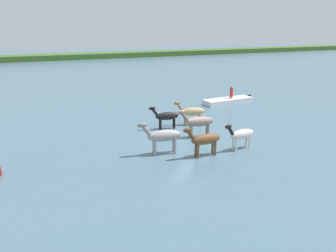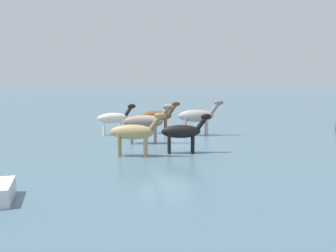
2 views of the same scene
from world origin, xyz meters
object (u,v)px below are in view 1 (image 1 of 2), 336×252
Objects in this scene: person_helmsman_aft at (231,92)px; horse_dun_straggler at (192,112)px; horse_dark_mare at (163,136)px; horse_mid_herd at (205,139)px; boat_motor_center at (228,102)px; horse_gray_outer at (166,116)px; horse_lead at (241,134)px; horse_pinto_flank at (198,122)px.

horse_dun_straggler is at bearing -145.86° from person_helmsman_aft.
horse_dark_mare is (-4.24, -4.46, 0.09)m from horse_dun_straggler.
horse_dark_mare reaches higher than horse_dun_straggler.
horse_mid_herd reaches higher than boat_motor_center.
horse_dark_mare is 2.47m from horse_mid_herd.
horse_gray_outer is at bearing -106.27° from horse_dark_mare.
person_helmsman_aft reaches higher than horse_gray_outer.
horse_lead is 0.86× the size of horse_dark_mare.
boat_motor_center is (8.84, 4.92, -0.80)m from horse_gray_outer.
horse_gray_outer is at bearing -53.35° from horse_pinto_flank.
horse_dun_straggler is at bearing -168.26° from horse_gray_outer.
person_helmsman_aft is (7.75, 7.36, 0.04)m from horse_pinto_flank.
horse_lead is at bearing -177.97° from horse_mid_herd.
horse_pinto_flank reaches higher than boat_motor_center.
horse_gray_outer is at bearing 25.50° from boat_motor_center.
horse_mid_herd is at bearing 157.49° from horse_dark_mare.
horse_pinto_flank is at bearing 41.22° from boat_motor_center.
horse_mid_herd reaches higher than horse_lead.
horse_pinto_flank is 2.19× the size of person_helmsman_aft.
horse_pinto_flank is 0.48× the size of boat_motor_center.
horse_pinto_flank is at bearing 87.29° from horse_dun_straggler.
horse_pinto_flank is 3.28m from horse_mid_herd.
person_helmsman_aft is (6.38, 10.37, 0.17)m from horse_lead.
horse_pinto_flank is 3.77m from horse_dark_mare.
horse_dun_straggler is 2.86m from horse_pinto_flank.
person_helmsman_aft reaches higher than boat_motor_center.
horse_pinto_flank is at bearing -136.47° from person_helmsman_aft.
horse_dun_straggler is at bearing -90.94° from horse_lead.
horse_lead is 0.42× the size of boat_motor_center.
horse_mid_herd is 0.44× the size of boat_motor_center.
horse_gray_outer is at bearing -70.04° from horse_lead.
horse_dark_mare is at bearing -20.63° from horse_lead.
horse_dark_mare reaches higher than horse_gray_outer.
horse_dark_mare is 14.30m from boat_motor_center.
horse_dun_straggler is 1.01× the size of horse_mid_herd.
horse_gray_outer is (2.04, 4.32, -0.16)m from horse_dark_mare.
horse_pinto_flank reaches higher than horse_gray_outer.
horse_mid_herd is (-1.24, -3.04, -0.07)m from horse_pinto_flank.
horse_lead is 4.88m from horse_dark_mare.
horse_dun_straggler is at bearing -98.56° from horse_pinto_flank.
person_helmsman_aft is at bearing -129.39° from horse_mid_herd.
horse_gray_outer is at bearing 19.41° from horse_dun_straggler.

